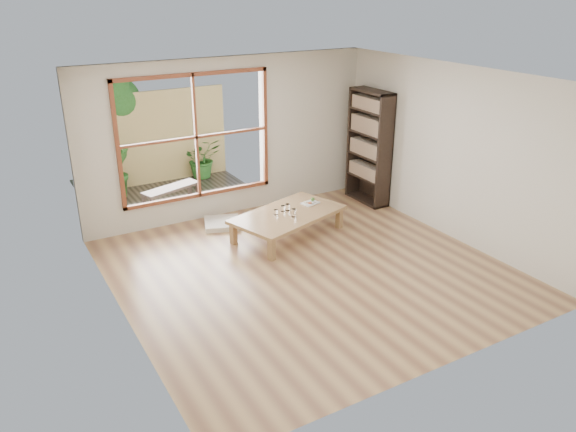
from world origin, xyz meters
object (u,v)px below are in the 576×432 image
(bookshelf, at_px, (369,147))
(food_tray, at_px, (311,202))
(garden_bench, at_px, (171,190))
(low_table, at_px, (288,216))

(bookshelf, xyz_separation_m, food_tray, (-1.48, -0.44, -0.59))
(food_tray, height_order, garden_bench, food_tray)
(low_table, height_order, bookshelf, bookshelf)
(low_table, height_order, garden_bench, low_table)
(bookshelf, height_order, food_tray, bookshelf)
(low_table, distance_m, garden_bench, 2.38)
(low_table, bearing_deg, garden_bench, 101.54)
(low_table, bearing_deg, food_tray, 0.84)
(low_table, xyz_separation_m, bookshelf, (2.00, 0.61, 0.66))
(bookshelf, bearing_deg, low_table, -163.01)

